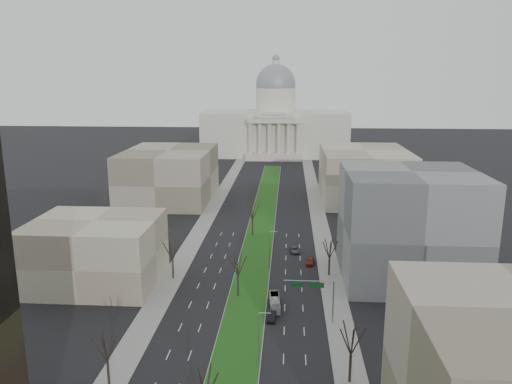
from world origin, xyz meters
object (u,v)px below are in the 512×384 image
at_px(car_grey_far, 294,250).
at_px(car_black, 272,316).
at_px(car_red, 310,261).
at_px(box_van, 275,302).

bearing_deg(car_grey_far, car_black, -103.27).
xyz_separation_m(car_black, car_grey_far, (4.45, 36.26, -0.02)).
distance_m(car_black, car_red, 29.43).
distance_m(car_black, car_grey_far, 36.54).
height_order(car_grey_far, box_van, box_van).
xyz_separation_m(car_black, box_van, (0.37, 5.00, 0.42)).
bearing_deg(car_black, box_van, 89.98).
bearing_deg(car_red, car_black, -98.11).
distance_m(car_black, box_van, 5.03).
bearing_deg(box_van, car_black, -98.53).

